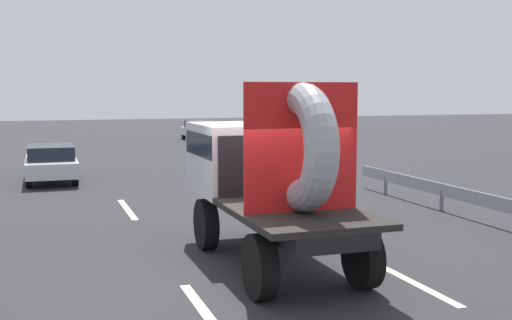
{
  "coord_description": "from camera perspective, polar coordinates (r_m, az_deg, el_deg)",
  "views": [
    {
      "loc": [
        -3.47,
        -9.88,
        3.08
      ],
      "look_at": [
        0.39,
        1.48,
        1.77
      ],
      "focal_mm": 44.83,
      "sensor_mm": 36.0,
      "label": 1
    }
  ],
  "objects": [
    {
      "name": "oncoming_car",
      "position": [
        39.91,
        -5.12,
        2.7
      ],
      "size": [
        1.6,
        3.73,
        1.22
      ],
      "color": "black",
      "rests_on": "ground_plane"
    },
    {
      "name": "lane_dash_left_near",
      "position": [
        9.02,
        -4.3,
        -13.75
      ],
      "size": [
        0.16,
        2.98,
        0.01
      ],
      "primitive_type": "cube",
      "rotation": [
        0.0,
        0.0,
        1.57
      ],
      "color": "beige",
      "rests_on": "ground_plane"
    },
    {
      "name": "distant_sedan",
      "position": [
        22.71,
        -17.81,
        -0.19
      ],
      "size": [
        1.64,
        3.82,
        1.25
      ],
      "color": "black",
      "rests_on": "ground_plane"
    },
    {
      "name": "guardrail",
      "position": [
        15.98,
        19.16,
        -3.34
      ],
      "size": [
        0.1,
        11.25,
        0.71
      ],
      "color": "gray",
      "rests_on": "ground_plane"
    },
    {
      "name": "flatbed_truck",
      "position": [
        11.71,
        0.63,
        -0.83
      ],
      "size": [
        2.02,
        5.17,
        3.21
      ],
      "color": "black",
      "rests_on": "ground_plane"
    },
    {
      "name": "ground_plane",
      "position": [
        10.92,
        0.57,
        -10.17
      ],
      "size": [
        120.0,
        120.0,
        0.0
      ],
      "primitive_type": "plane",
      "color": "#28282B"
    },
    {
      "name": "lane_dash_right_far",
      "position": [
        17.81,
        -0.07,
        -3.74
      ],
      "size": [
        0.16,
        2.57,
        0.01
      ],
      "primitive_type": "cube",
      "rotation": [
        0.0,
        0.0,
        1.57
      ],
      "color": "beige",
      "rests_on": "ground_plane"
    },
    {
      "name": "lane_dash_right_near",
      "position": [
        10.93,
        13.3,
        -10.3
      ],
      "size": [
        0.16,
        2.92,
        0.01
      ],
      "primitive_type": "cube",
      "rotation": [
        0.0,
        0.0,
        1.57
      ],
      "color": "beige",
      "rests_on": "ground_plane"
    },
    {
      "name": "lane_dash_left_far",
      "position": [
        17.04,
        -11.42,
        -4.32
      ],
      "size": [
        0.16,
        3.0,
        0.01
      ],
      "primitive_type": "cube",
      "rotation": [
        0.0,
        0.0,
        1.57
      ],
      "color": "beige",
      "rests_on": "ground_plane"
    }
  ]
}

